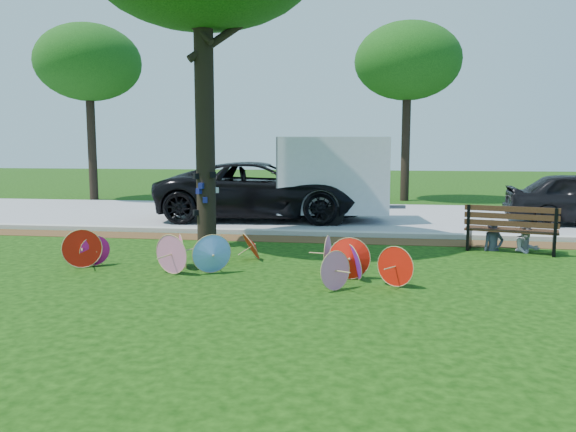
% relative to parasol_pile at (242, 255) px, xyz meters
% --- Properties ---
extents(ground, '(90.00, 90.00, 0.00)m').
position_rel_parasol_pile_xyz_m(ground, '(0.15, -0.63, -0.34)').
color(ground, black).
rests_on(ground, ground).
extents(mulch_strip, '(90.00, 1.00, 0.01)m').
position_rel_parasol_pile_xyz_m(mulch_strip, '(0.15, 3.87, -0.34)').
color(mulch_strip, '#472D16').
rests_on(mulch_strip, ground).
extents(curb, '(90.00, 0.30, 0.12)m').
position_rel_parasol_pile_xyz_m(curb, '(0.15, 4.57, -0.28)').
color(curb, '#B7B5AD').
rests_on(curb, ground).
extents(street, '(90.00, 8.00, 0.01)m').
position_rel_parasol_pile_xyz_m(street, '(0.15, 8.72, -0.34)').
color(street, gray).
rests_on(street, ground).
extents(parasol_pile, '(6.57, 2.85, 0.75)m').
position_rel_parasol_pile_xyz_m(parasol_pile, '(0.00, 0.00, 0.00)').
color(parasol_pile, pink).
rests_on(parasol_pile, ground).
extents(black_van, '(6.72, 3.50, 1.81)m').
position_rel_parasol_pile_xyz_m(black_van, '(-1.09, 7.50, 0.56)').
color(black_van, black).
rests_on(black_van, ground).
extents(cargo_trailer, '(3.48, 2.45, 2.87)m').
position_rel_parasol_pile_xyz_m(cargo_trailer, '(1.11, 7.40, 1.09)').
color(cargo_trailer, silver).
rests_on(cargo_trailer, ground).
extents(park_bench, '(2.08, 1.24, 1.02)m').
position_rel_parasol_pile_xyz_m(park_bench, '(5.37, 2.97, 0.17)').
color(park_bench, black).
rests_on(park_bench, ground).
extents(person_left, '(0.56, 0.46, 1.33)m').
position_rel_parasol_pile_xyz_m(person_left, '(5.02, 3.02, 0.32)').
color(person_left, '#393C4E').
rests_on(person_left, ground).
extents(person_right, '(0.70, 0.61, 1.24)m').
position_rel_parasol_pile_xyz_m(person_right, '(5.72, 3.02, 0.28)').
color(person_right, silver).
rests_on(person_right, ground).
extents(bg_trees, '(26.91, 5.96, 7.40)m').
position_rel_parasol_pile_xyz_m(bg_trees, '(2.39, 13.57, 5.42)').
color(bg_trees, black).
rests_on(bg_trees, ground).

